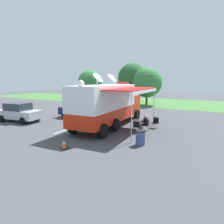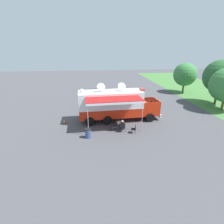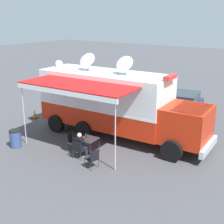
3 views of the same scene
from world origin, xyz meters
The scene contains 13 objects.
ground_plane centered at (0.00, 0.00, 0.00)m, with size 100.00×100.00×0.00m, color #47474C.
lot_stripe centered at (-2.47, -0.91, 0.00)m, with size 0.12×4.80×0.01m, color silver.
command_truck centered at (-0.01, 0.75, 1.95)m, with size 5.26×9.61×4.53m.
folding_table centered at (2.48, 0.84, 0.67)m, with size 0.84×0.84×0.73m.
water_bottle centered at (2.48, 0.68, 0.83)m, with size 0.07×0.07×0.22m.
folding_chair_at_table centered at (3.28, 0.89, 0.51)m, with size 0.50×0.50×0.87m.
folding_chair_beside_table centered at (2.83, -0.01, 0.51)m, with size 0.50×0.50×0.87m.
folding_chair_spare_by_truck centered at (3.62, 2.02, 0.51)m, with size 0.57×0.57×0.87m.
seated_responder centered at (3.09, 0.88, 0.65)m, with size 0.68×0.57×1.25m.
trash_bin centered at (4.11, -2.59, 0.46)m, with size 0.57×0.57×0.91m.
traffic_cone centered at (0.50, -5.31, 0.28)m, with size 0.36×0.36×0.58m.
car_behind_truck centered at (-8.42, -1.69, 0.88)m, with size 4.38×2.37×1.76m.
car_far_corner centered at (-4.66, 2.66, 0.88)m, with size 4.43×2.49×1.76m.
Camera 3 is at (12.95, 9.62, 6.40)m, focal length 48.99 mm.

